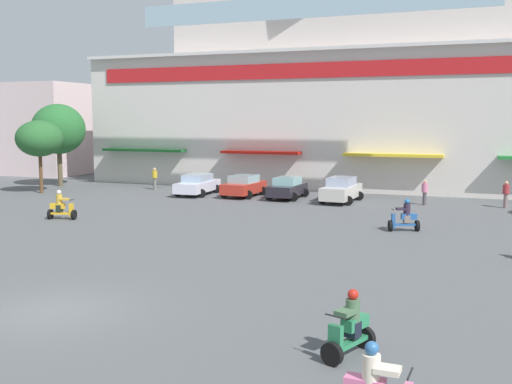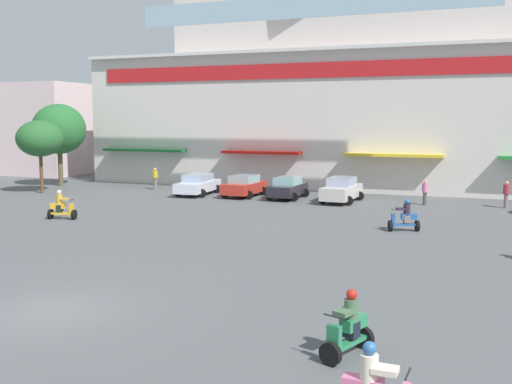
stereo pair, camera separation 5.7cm
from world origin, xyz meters
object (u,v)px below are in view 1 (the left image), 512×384
at_px(scooter_rider_2, 61,207).
at_px(pedestrian_0, 506,193).
at_px(scooter_rider_3, 350,329).
at_px(pedestrian_1, 425,191).
at_px(parked_car_3, 341,190).
at_px(scooter_rider_4, 405,218).
at_px(parked_car_0, 198,184).
at_px(plaza_tree_2, 39,139).
at_px(pedestrian_2, 155,177).
at_px(parked_car_1, 244,186).
at_px(parked_car_2, 287,188).
at_px(plaza_tree_0, 58,129).

height_order(scooter_rider_2, pedestrian_0, pedestrian_0).
distance_m(scooter_rider_3, pedestrian_1, 25.68).
xyz_separation_m(parked_car_3, scooter_rider_4, (5.12, -8.91, -0.17)).
bearing_deg(parked_car_0, plaza_tree_2, -164.28).
bearing_deg(plaza_tree_2, parked_car_0, 15.72).
height_order(parked_car_3, scooter_rider_4, parked_car_3).
height_order(parked_car_3, pedestrian_2, pedestrian_2).
bearing_deg(plaza_tree_2, parked_car_1, 13.03).
xyz_separation_m(plaza_tree_2, parked_car_2, (17.51, 3.35, -3.17)).
height_order(plaza_tree_2, pedestrian_2, plaza_tree_2).
xyz_separation_m(parked_car_2, pedestrian_1, (8.87, 0.19, 0.14)).
bearing_deg(parked_car_0, pedestrian_2, 158.71).
bearing_deg(pedestrian_2, parked_car_2, -7.60).
distance_m(plaza_tree_0, pedestrian_2, 9.04).
height_order(plaza_tree_0, parked_car_1, plaza_tree_0).
bearing_deg(pedestrian_0, parked_car_1, -178.00).
bearing_deg(scooter_rider_2, scooter_rider_4, 9.80).
bearing_deg(parked_car_0, parked_car_2, 2.34).
relative_size(parked_car_3, scooter_rider_2, 2.77).
xyz_separation_m(plaza_tree_2, pedestrian_0, (31.05, 3.91, -2.99)).
height_order(parked_car_3, pedestrian_0, pedestrian_0).
bearing_deg(parked_car_1, scooter_rider_3, -63.14).
relative_size(parked_car_3, pedestrian_1, 2.79).
distance_m(parked_car_2, scooter_rider_4, 12.88).
bearing_deg(scooter_rider_4, scooter_rider_2, -170.20).
bearing_deg(pedestrian_2, pedestrian_0, -2.13).
distance_m(scooter_rider_4, pedestrian_2, 22.62).
height_order(parked_car_1, scooter_rider_3, scooter_rider_3).
height_order(scooter_rider_4, pedestrian_0, pedestrian_0).
bearing_deg(parked_car_1, pedestrian_2, 169.24).
xyz_separation_m(parked_car_1, pedestrian_0, (16.67, 0.58, 0.16)).
distance_m(plaza_tree_0, pedestrian_1, 28.40).
bearing_deg(plaza_tree_0, parked_car_2, -2.80).
relative_size(parked_car_0, parked_car_3, 1.04).
bearing_deg(plaza_tree_2, scooter_rider_2, -45.20).
relative_size(parked_car_1, pedestrian_2, 2.39).
bearing_deg(scooter_rider_4, parked_car_1, 142.23).
xyz_separation_m(parked_car_1, scooter_rider_2, (-5.44, -12.32, -0.11)).
relative_size(parked_car_2, pedestrian_0, 2.43).
distance_m(parked_car_3, scooter_rider_3, 25.77).
distance_m(scooter_rider_2, pedestrian_1, 21.49).
relative_size(scooter_rider_2, pedestrian_2, 0.95).
bearing_deg(pedestrian_2, plaza_tree_2, -143.49).
relative_size(plaza_tree_2, parked_car_1, 1.32).
bearing_deg(scooter_rider_4, parked_car_0, 149.56).
relative_size(parked_car_1, parked_car_3, 0.91).
xyz_separation_m(plaza_tree_0, pedestrian_1, (28.16, -0.75, -3.63)).
bearing_deg(plaza_tree_0, scooter_rider_4, -20.05).
relative_size(parked_car_3, pedestrian_0, 2.68).
distance_m(parked_car_2, pedestrian_1, 8.88).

